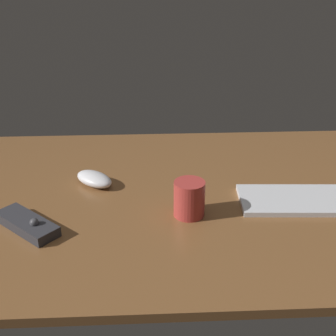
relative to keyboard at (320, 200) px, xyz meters
The scene contains 5 objects.
desk 29.07cm from the keyboard, 168.34° to the left, with size 140.00×84.00×2.00cm, color brown.
keyboard is the anchor object (origin of this frame).
computer_mouse 56.69cm from the keyboard, 167.76° to the left, with size 11.29×6.03×3.37cm, color silver.
media_remote 68.67cm from the keyboard, behind, with size 16.07×15.52×3.68cm.
coffee_mug 32.69cm from the keyboard, behind, with size 7.13×7.13×8.47cm, color #B23833.
Camera 1 is at (-13.25, -101.92, 57.57)cm, focal length 49.54 mm.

